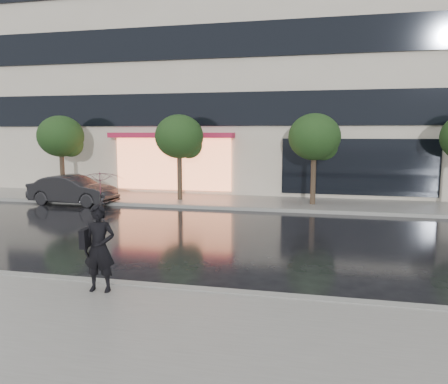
# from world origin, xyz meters

# --- Properties ---
(ground) EXTENTS (120.00, 120.00, 0.00)m
(ground) POSITION_xyz_m (0.00, 0.00, 0.00)
(ground) COLOR black
(ground) RESTS_ON ground
(sidewalk_near) EXTENTS (60.00, 4.50, 0.12)m
(sidewalk_near) POSITION_xyz_m (0.00, -3.25, 0.06)
(sidewalk_near) COLOR slate
(sidewalk_near) RESTS_ON ground
(sidewalk_far) EXTENTS (60.00, 3.50, 0.12)m
(sidewalk_far) POSITION_xyz_m (0.00, 10.25, 0.06)
(sidewalk_far) COLOR slate
(sidewalk_far) RESTS_ON ground
(curb_near) EXTENTS (60.00, 0.25, 0.14)m
(curb_near) POSITION_xyz_m (0.00, -1.00, 0.07)
(curb_near) COLOR gray
(curb_near) RESTS_ON ground
(curb_far) EXTENTS (60.00, 0.25, 0.14)m
(curb_far) POSITION_xyz_m (0.00, 8.50, 0.07)
(curb_far) COLOR gray
(curb_far) RESTS_ON ground
(office_building) EXTENTS (30.00, 12.76, 18.00)m
(office_building) POSITION_xyz_m (-0.00, 17.97, 9.00)
(office_building) COLOR beige
(office_building) RESTS_ON ground
(tree_far_west) EXTENTS (2.20, 2.20, 3.99)m
(tree_far_west) POSITION_xyz_m (-8.94, 10.03, 2.92)
(tree_far_west) COLOR #33261C
(tree_far_west) RESTS_ON ground
(tree_mid_west) EXTENTS (2.20, 2.20, 3.99)m
(tree_mid_west) POSITION_xyz_m (-2.94, 10.03, 2.92)
(tree_mid_west) COLOR #33261C
(tree_mid_west) RESTS_ON ground
(tree_mid_east) EXTENTS (2.20, 2.20, 3.99)m
(tree_mid_east) POSITION_xyz_m (3.06, 10.03, 2.92)
(tree_mid_east) COLOR #33261C
(tree_mid_east) RESTS_ON ground
(parked_car) EXTENTS (4.04, 1.66, 1.30)m
(parked_car) POSITION_xyz_m (-7.42, 8.30, 0.65)
(parked_car) COLOR black
(parked_car) RESTS_ON ground
(pedestrian_with_umbrella) EXTENTS (0.97, 0.99, 2.35)m
(pedestrian_with_umbrella) POSITION_xyz_m (-0.78, -1.50, 1.62)
(pedestrian_with_umbrella) COLOR black
(pedestrian_with_umbrella) RESTS_ON sidewalk_near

